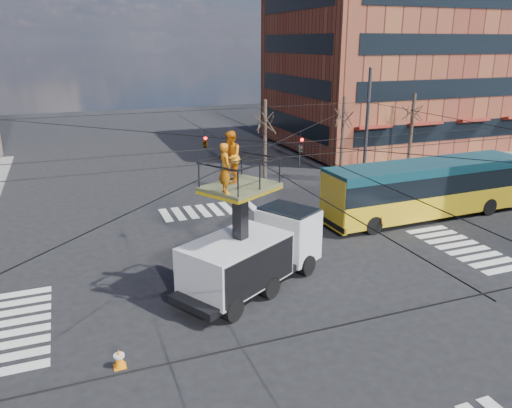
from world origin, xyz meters
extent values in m
plane|color=black|center=(0.00, 0.00, 0.00)|extent=(120.00, 120.00, 0.00)
cube|color=slate|center=(21.00, 21.00, 0.06)|extent=(18.00, 18.00, 0.12)
cube|color=brown|center=(22.00, 24.00, 7.00)|extent=(20.00, 16.00, 14.00)
cube|color=black|center=(22.00, 16.00, 2.45)|extent=(17.00, 0.12, 1.58)
cube|color=black|center=(12.00, 24.00, 2.45)|extent=(0.12, 13.60, 1.58)
cube|color=black|center=(22.00, 16.00, 5.95)|extent=(17.00, 0.12, 1.57)
cube|color=black|center=(12.00, 24.00, 5.95)|extent=(0.12, 13.60, 1.57)
cube|color=black|center=(22.00, 16.00, 9.45)|extent=(17.00, 0.12, 1.57)
cube|color=black|center=(12.00, 24.00, 9.45)|extent=(0.12, 13.60, 1.57)
cube|color=black|center=(12.00, 24.00, 12.95)|extent=(0.12, 13.60, 1.57)
cylinder|color=#2D2D30|center=(12.00, 12.00, 4.00)|extent=(0.24, 0.24, 8.00)
cylinder|color=black|center=(0.00, 12.00, 5.70)|extent=(24.00, 0.03, 0.03)
cylinder|color=black|center=(12.00, 0.00, 5.70)|extent=(0.03, 24.00, 0.03)
cylinder|color=black|center=(0.00, 0.00, 5.90)|extent=(24.02, 24.02, 0.03)
cylinder|color=black|center=(0.00, 0.00, 5.90)|extent=(24.02, 24.02, 0.03)
cylinder|color=black|center=(0.00, -1.20, 5.60)|extent=(24.00, 0.03, 0.03)
cylinder|color=black|center=(0.00, 1.20, 5.60)|extent=(24.00, 0.03, 0.03)
cylinder|color=black|center=(-1.20, 0.00, 5.50)|extent=(0.03, 24.00, 0.03)
cylinder|color=black|center=(1.20, 0.00, 5.50)|extent=(0.03, 24.00, 0.03)
imported|color=black|center=(2.50, 3.00, 5.10)|extent=(0.16, 0.20, 1.00)
imported|color=black|center=(-1.50, 5.00, 5.35)|extent=(0.26, 1.24, 0.50)
cylinder|color=#382B21|center=(5.00, 13.50, 3.00)|extent=(0.24, 0.24, 6.00)
cylinder|color=#382B21|center=(11.00, 13.50, 3.00)|extent=(0.24, 0.24, 6.00)
cylinder|color=#382B21|center=(17.00, 13.50, 3.00)|extent=(0.24, 0.24, 6.00)
cube|color=black|center=(-1.13, -0.13, 0.55)|extent=(7.17, 5.39, 0.30)
cube|color=#B8BABD|center=(1.12, 1.16, 1.55)|extent=(2.76, 2.98, 2.20)
cube|color=black|center=(1.12, 1.16, 2.35)|extent=(2.53, 2.79, 0.80)
cube|color=#B8BABD|center=(-1.91, -0.58, 1.45)|extent=(4.89, 4.26, 1.80)
cylinder|color=black|center=(1.52, 0.07, 0.45)|extent=(0.95, 0.75, 0.90)
cylinder|color=black|center=(0.38, 2.06, 0.45)|extent=(0.95, 0.75, 0.90)
cylinder|color=black|center=(-0.73, -1.23, 0.45)|extent=(0.95, 0.75, 0.90)
cylinder|color=black|center=(-1.88, 0.77, 0.45)|extent=(0.95, 0.75, 0.90)
cylinder|color=black|center=(-2.64, -2.32, 0.45)|extent=(0.95, 0.75, 0.90)
cylinder|color=black|center=(-3.78, -0.33, 0.45)|extent=(0.95, 0.75, 0.90)
cube|color=black|center=(-1.65, -0.43, 2.92)|extent=(0.61, 0.61, 3.03)
cube|color=#46492B|center=(-1.65, -0.43, 4.43)|extent=(3.30, 3.12, 0.12)
cube|color=yellow|center=(-1.65, -0.43, 4.31)|extent=(3.30, 3.12, 0.12)
imported|color=orange|center=(-2.46, -1.22, 5.39)|extent=(0.45, 0.67, 1.80)
imported|color=orange|center=(-1.86, 0.04, 5.48)|extent=(1.00, 1.14, 1.97)
cube|color=gold|center=(11.21, 4.44, 0.95)|extent=(12.38, 2.95, 1.30)
cube|color=black|center=(11.21, 4.44, 2.15)|extent=(12.38, 2.89, 1.10)
cube|color=#0E343E|center=(11.21, 4.44, 2.95)|extent=(12.38, 2.95, 0.50)
cube|color=gold|center=(5.16, 4.27, 1.60)|extent=(0.32, 2.48, 2.80)
cube|color=gold|center=(17.26, 4.61, 1.60)|extent=(0.32, 2.48, 2.80)
cube|color=black|center=(5.11, 4.27, 0.45)|extent=(0.22, 2.60, 0.30)
cube|color=gold|center=(5.26, 4.28, 2.85)|extent=(0.15, 1.60, 0.35)
cylinder|color=black|center=(6.94, 3.14, 0.50)|extent=(1.01, 0.33, 1.00)
cylinder|color=black|center=(6.87, 5.50, 0.50)|extent=(1.01, 0.33, 1.00)
cylinder|color=black|center=(14.94, 3.37, 0.50)|extent=(1.01, 0.33, 1.00)
cylinder|color=black|center=(14.87, 5.73, 0.50)|extent=(1.01, 0.33, 1.00)
cone|color=orange|center=(-6.78, -3.65, 0.31)|extent=(0.36, 0.36, 0.63)
imported|color=red|center=(-4.04, -0.45, 0.81)|extent=(0.40, 0.95, 1.62)
imported|color=orange|center=(7.16, 3.36, 0.89)|extent=(0.99, 1.30, 1.79)
camera|label=1|loc=(-7.55, -17.44, 9.58)|focal=35.00mm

